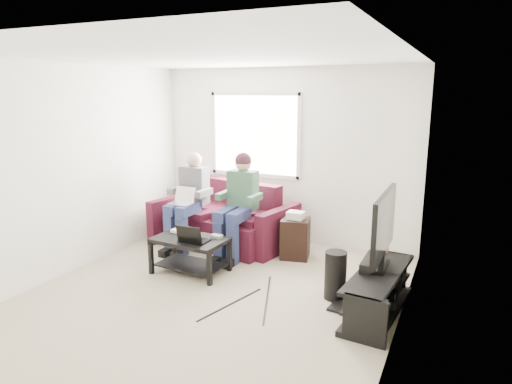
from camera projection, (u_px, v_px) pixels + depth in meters
floor at (211, 296)px, 5.14m from camera, size 4.50×4.50×0.00m
ceiling at (206, 56)px, 4.58m from camera, size 4.50×4.50×0.00m
wall_back at (285, 156)px, 6.85m from camera, size 4.50×0.00×4.50m
wall_front at (25, 247)px, 2.87m from camera, size 4.50×0.00×4.50m
wall_left at (70, 170)px, 5.68m from camera, size 0.00×4.50×4.50m
wall_right at (404, 202)px, 4.04m from camera, size 0.00×4.50×4.50m
window at (255, 135)px, 6.97m from camera, size 1.48×0.04×1.28m
sofa at (225, 222)px, 6.84m from camera, size 2.13×1.24×0.91m
person_left at (189, 196)px, 6.60m from camera, size 0.40×0.71×1.38m
person_right at (238, 197)px, 6.27m from camera, size 0.40×0.71×1.43m
laptop_silver at (182, 200)px, 6.45m from camera, size 0.38×0.33×0.24m
coffee_table at (190, 247)px, 5.74m from camera, size 0.94×0.61×0.45m
laptop_black at (194, 232)px, 5.57m from camera, size 0.37×0.29×0.24m
controller_a at (177, 231)px, 5.93m from camera, size 0.15×0.11×0.04m
controller_b at (191, 232)px, 5.91m from camera, size 0.15×0.10×0.04m
controller_c at (217, 236)px, 5.72m from camera, size 0.15×0.10×0.04m
tv_stand at (378, 294)px, 4.71m from camera, size 0.53×1.40×0.45m
tv at (384, 226)px, 4.65m from camera, size 0.12×1.10×0.81m
soundbar at (370, 262)px, 4.78m from camera, size 0.12×0.50×0.10m
drink_cup at (385, 247)px, 5.22m from camera, size 0.08×0.08×0.12m
console_white at (371, 304)px, 4.34m from camera, size 0.30×0.22×0.06m
console_grey at (383, 277)px, 4.96m from camera, size 0.34×0.26×0.08m
console_black at (377, 290)px, 4.65m from camera, size 0.38×0.30×0.07m
subwoofer at (335, 275)px, 5.03m from camera, size 0.24×0.24×0.54m
keyboard_floor at (342, 302)px, 4.95m from camera, size 0.23×0.51×0.03m
end_table at (295, 237)px, 6.27m from camera, size 0.37×0.37×0.65m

